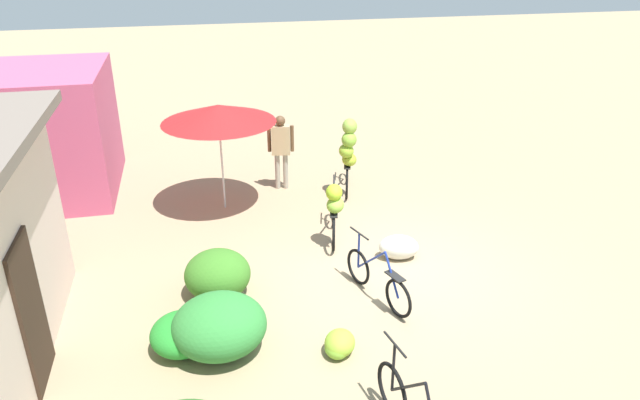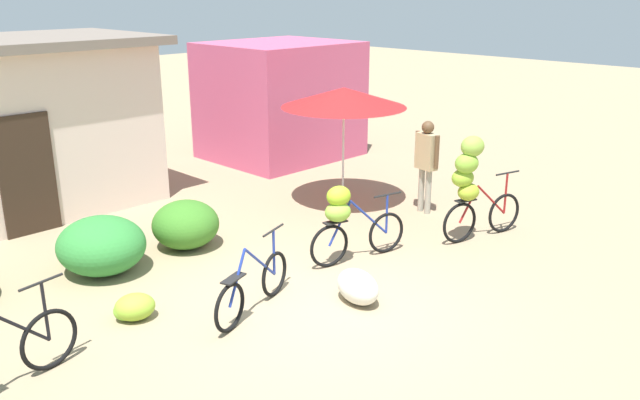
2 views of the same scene
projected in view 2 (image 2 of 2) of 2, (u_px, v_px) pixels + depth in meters
The scene contains 13 objects.
ground_plane at pixel (328, 308), 8.35m from camera, with size 60.00×60.00×0.00m, color #988363.
shop_pink at pixel (280, 100), 15.52m from camera, with size 3.20×2.80×2.71m, color #C04D72.
hedge_bush_front_right at pixel (102, 245), 9.30m from camera, with size 1.23×1.30×0.81m, color #318036.
hedge_bush_mid at pixel (94, 243), 9.78m from camera, with size 0.91×0.87×0.51m, color #258A2C.
hedge_bush_by_door at pixel (186, 224), 10.20m from camera, with size 1.05×1.04×0.75m, color #397524.
market_umbrella at pixel (344, 97), 11.67m from camera, with size 2.27×2.27×2.21m.
bicycle_leftmost at pixel (4, 358), 6.54m from camera, with size 1.67×0.35×1.03m.
bicycle_near_pile at pixel (253, 287), 8.15m from camera, with size 1.60×0.57×0.94m.
bicycle_center_loaded at pixel (347, 218), 9.51m from camera, with size 1.65×0.52×1.21m.
bicycle_by_shop at pixel (472, 181), 10.25m from camera, with size 1.59×0.57×1.75m.
banana_pile_on_ground at pixel (132, 308), 8.03m from camera, with size 0.62×0.58×0.33m.
produce_sack at pixel (358, 287), 8.44m from camera, with size 0.70×0.44×0.44m, color silver.
person_vendor at pixel (426, 157), 11.60m from camera, with size 0.27×0.57×1.69m.
Camera 2 is at (-5.41, -5.20, 3.92)m, focal length 36.56 mm.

